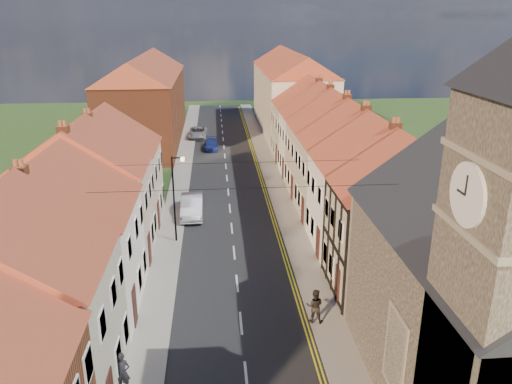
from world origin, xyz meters
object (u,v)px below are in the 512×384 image
(car_mid, at_px, (192,206))
(pedestrian_right, at_px, (315,306))
(church, at_px, (510,279))
(car_distant, at_px, (198,133))
(car_far, at_px, (211,144))
(lamppost, at_px, (175,194))
(pedestrian_left, at_px, (123,372))

(car_mid, bearing_deg, pedestrian_right, -66.74)
(church, distance_m, car_distant, 49.67)
(car_far, bearing_deg, lamppost, -94.16)
(car_far, xyz_separation_m, pedestrian_left, (-3.60, -39.64, 0.43))
(lamppost, distance_m, pedestrian_left, 14.76)
(car_mid, height_order, pedestrian_left, pedestrian_left)
(car_far, distance_m, car_distant, 6.18)
(car_mid, xyz_separation_m, car_far, (1.48, 20.35, -0.22))
(lamppost, relative_size, car_distant, 1.25)
(church, distance_m, pedestrian_left, 15.42)
(church, xyz_separation_m, car_far, (-10.86, 41.84, -5.31))
(lamppost, height_order, car_mid, lamppost)
(church, distance_m, car_far, 43.55)
(car_far, distance_m, pedestrian_right, 35.86)
(pedestrian_left, height_order, pedestrian_right, pedestrian_right)
(car_far, bearing_deg, car_distant, 107.06)
(car_mid, relative_size, pedestrian_right, 2.64)
(church, height_order, car_mid, church)
(car_distant, bearing_deg, pedestrian_right, -78.01)
(pedestrian_left, bearing_deg, car_mid, 89.10)
(car_far, height_order, pedestrian_left, pedestrian_left)
(lamppost, height_order, pedestrian_left, lamppost)
(car_distant, height_order, pedestrian_left, pedestrian_left)
(pedestrian_left, bearing_deg, church, -3.27)
(pedestrian_left, bearing_deg, pedestrian_right, 30.71)
(car_mid, height_order, pedestrian_right, pedestrian_right)
(lamppost, relative_size, car_far, 1.53)
(pedestrian_right, bearing_deg, lamppost, -41.20)
(car_mid, bearing_deg, lamppost, -100.35)
(car_far, xyz_separation_m, pedestrian_right, (5.20, -35.47, 0.45))
(church, bearing_deg, pedestrian_right, 131.66)
(lamppost, distance_m, car_distant, 31.24)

